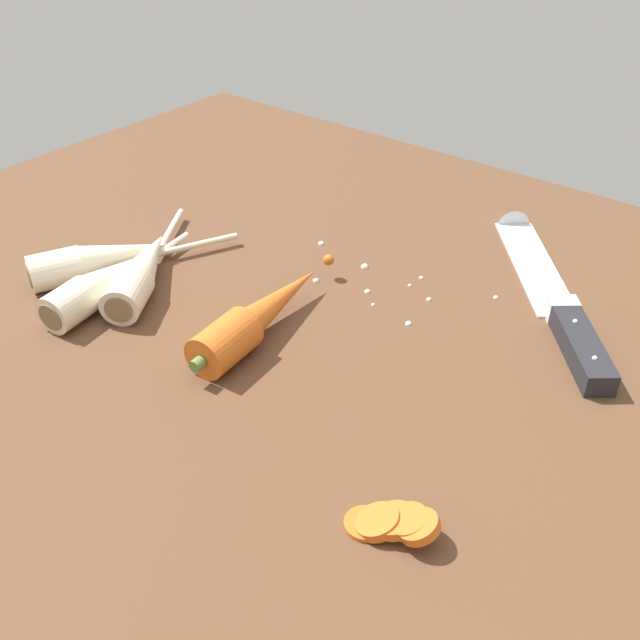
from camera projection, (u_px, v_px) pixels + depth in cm
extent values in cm
cube|color=brown|center=(332.00, 340.00, 72.02)|extent=(120.00, 90.00, 4.00)
cube|color=silver|center=(534.00, 265.00, 79.64)|extent=(16.07, 18.27, 0.50)
cone|color=silver|center=(511.00, 219.00, 88.81)|extent=(4.96, 4.83, 3.96)
cube|color=silver|center=(562.00, 309.00, 70.97)|extent=(3.54, 3.41, 2.20)
cube|color=#232328|center=(582.00, 349.00, 65.65)|extent=(9.13, 10.29, 2.20)
sphere|color=silver|center=(575.00, 322.00, 67.31)|extent=(0.50, 0.50, 0.50)
sphere|color=silver|center=(595.00, 358.00, 62.72)|extent=(0.50, 0.50, 0.50)
cylinder|color=#D6601E|center=(225.00, 343.00, 64.74)|extent=(4.80, 6.60, 4.20)
cone|color=#D6601E|center=(273.00, 304.00, 69.87)|extent=(5.47, 15.23, 3.99)
sphere|color=#D6601E|center=(329.00, 260.00, 76.85)|extent=(1.20, 1.20, 1.20)
cylinder|color=#5B7F3D|center=(198.00, 364.00, 62.19)|extent=(1.29, 1.12, 1.20)
cylinder|color=beige|center=(128.00, 295.00, 71.47)|extent=(6.29, 6.70, 4.00)
cone|color=beige|center=(150.00, 257.00, 77.58)|extent=(8.39, 10.12, 3.80)
cylinder|color=beige|center=(170.00, 231.00, 84.35)|extent=(6.21, 9.10, 0.70)
cylinder|color=#7A6647|center=(119.00, 310.00, 69.27)|extent=(2.52, 1.77, 2.80)
cylinder|color=beige|center=(69.00, 305.00, 69.94)|extent=(4.75, 5.46, 4.00)
cone|color=beige|center=(117.00, 273.00, 74.78)|extent=(5.17, 9.16, 3.80)
cylinder|color=beige|center=(161.00, 252.00, 80.25)|extent=(2.23, 9.35, 0.70)
cylinder|color=#7A6647|center=(51.00, 318.00, 68.20)|extent=(2.81, 0.76, 2.80)
cylinder|color=beige|center=(56.00, 269.00, 75.47)|extent=(5.88, 6.54, 4.00)
cone|color=beige|center=(126.00, 253.00, 78.20)|extent=(7.45, 10.24, 3.80)
cylinder|color=beige|center=(194.00, 245.00, 81.51)|extent=(4.97, 9.64, 0.70)
cylinder|color=#7A6647|center=(29.00, 275.00, 74.49)|extent=(2.67, 1.45, 2.80)
cylinder|color=#D6601E|center=(365.00, 522.00, 50.48)|extent=(3.05, 3.05, 0.70)
cylinder|color=#D6601E|center=(378.00, 522.00, 50.18)|extent=(3.44, 3.31, 2.17)
cylinder|color=#D6601E|center=(395.00, 520.00, 49.97)|extent=(3.37, 3.27, 1.82)
cylinder|color=#D6601E|center=(407.00, 521.00, 49.62)|extent=(3.26, 3.14, 1.98)
cylinder|color=#D6601E|center=(419.00, 527.00, 48.93)|extent=(3.22, 3.08, 2.27)
sphere|color=silver|center=(321.00, 241.00, 83.79)|extent=(0.74, 0.74, 0.74)
sphere|color=silver|center=(421.00, 276.00, 77.65)|extent=(0.51, 0.51, 0.51)
sphere|color=silver|center=(429.00, 298.00, 74.14)|extent=(0.54, 0.54, 0.54)
sphere|color=silver|center=(316.00, 278.00, 77.11)|extent=(0.68, 0.68, 0.68)
sphere|color=silver|center=(365.00, 264.00, 79.43)|extent=(0.85, 0.85, 0.85)
sphere|color=silver|center=(496.00, 296.00, 74.45)|extent=(0.53, 0.53, 0.53)
sphere|color=silver|center=(373.00, 303.00, 73.41)|extent=(0.41, 0.41, 0.41)
sphere|color=silver|center=(368.00, 290.00, 75.33)|extent=(0.66, 0.66, 0.66)
sphere|color=silver|center=(409.00, 322.00, 70.56)|extent=(0.66, 0.66, 0.66)
sphere|color=silver|center=(410.00, 284.00, 76.42)|extent=(0.44, 0.44, 0.44)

